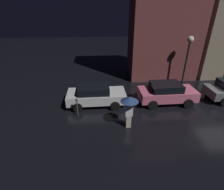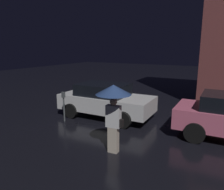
% 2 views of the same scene
% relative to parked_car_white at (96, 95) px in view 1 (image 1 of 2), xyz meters
% --- Properties ---
extents(building_facade_left, '(6.02, 3.00, 10.73)m').
position_rel_parked_car_white_xyz_m(building_facade_left, '(6.14, 5.15, 4.61)').
color(building_facade_left, brown).
rests_on(building_facade_left, ground).
extents(parked_car_white, '(4.00, 1.95, 1.43)m').
position_rel_parked_car_white_xyz_m(parked_car_white, '(0.00, 0.00, 0.00)').
color(parked_car_white, silver).
rests_on(parked_car_white, ground).
extents(parked_car_pink, '(3.97, 1.92, 1.48)m').
position_rel_parked_car_white_xyz_m(parked_car_pink, '(4.97, -0.07, 0.03)').
color(parked_car_pink, '#DB6684').
rests_on(parked_car_pink, ground).
extents(pedestrian_with_umbrella, '(0.98, 0.98, 1.96)m').
position_rel_parked_car_white_xyz_m(pedestrian_with_umbrella, '(1.87, -2.71, 0.80)').
color(pedestrian_with_umbrella, beige).
rests_on(pedestrian_with_umbrella, ground).
extents(parking_meter, '(0.12, 0.10, 1.21)m').
position_rel_parked_car_white_xyz_m(parking_meter, '(-1.15, -1.34, 0.00)').
color(parking_meter, '#4C5154').
rests_on(parking_meter, ground).
extents(street_lamp_near, '(0.50, 0.50, 4.15)m').
position_rel_parked_car_white_xyz_m(street_lamp_near, '(7.35, 2.69, 2.39)').
color(street_lamp_near, black).
rests_on(street_lamp_near, ground).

